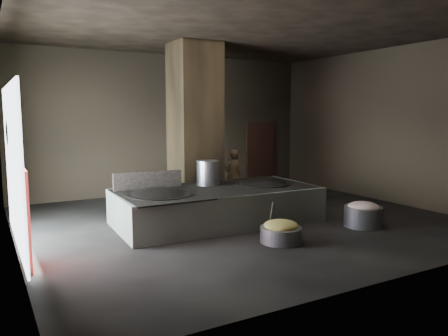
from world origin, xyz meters
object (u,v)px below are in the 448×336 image
wok_right (263,187)px  meat_basin (363,216)px  stock_pot (208,173)px  cook (233,175)px  hearth_platform (217,205)px  veg_basin (281,235)px  wok_left (161,198)px

wok_right → meat_basin: (1.42, -2.05, -0.51)m
stock_pot → cook: cook is taller
hearth_platform → stock_pot: size_ratio=7.67×
stock_pot → cook: 2.16m
wok_right → stock_pot: 1.44m
veg_basin → meat_basin: 2.41m
wok_right → stock_pot: bearing=159.0°
wok_left → wok_right: size_ratio=1.07×
meat_basin → stock_pot: bearing=136.9°
cook → stock_pot: bearing=45.9°
stock_pot → hearth_platform: bearing=-95.2°
veg_basin → meat_basin: size_ratio=0.99×
hearth_platform → veg_basin: hearth_platform is taller
cook → hearth_platform: bearing=54.2°
cook → wok_right: bearing=85.5°
meat_basin → cook: bearing=106.1°
wok_left → stock_pot: stock_pot is taller
veg_basin → meat_basin: (2.41, 0.08, 0.08)m
hearth_platform → wok_right: bearing=4.2°
cook → veg_basin: size_ratio=1.83×
stock_pot → veg_basin: (0.31, -2.63, -0.97)m
cook → wok_left: bearing=36.9°
wok_right → stock_pot: size_ratio=2.25×
hearth_platform → stock_pot: (0.05, 0.55, 0.72)m
stock_pot → wok_right: bearing=-21.0°
veg_basin → stock_pot: bearing=96.7°
hearth_platform → wok_right: wok_right is taller
stock_pot → meat_basin: stock_pot is taller
wok_right → meat_basin: wok_right is taller
wok_right → meat_basin: bearing=-55.3°
stock_pot → cook: bearing=42.7°
wok_left → cook: size_ratio=0.96×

